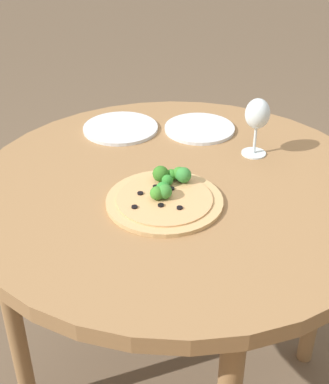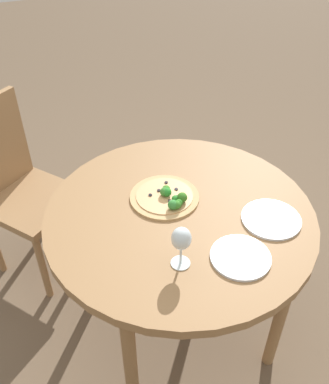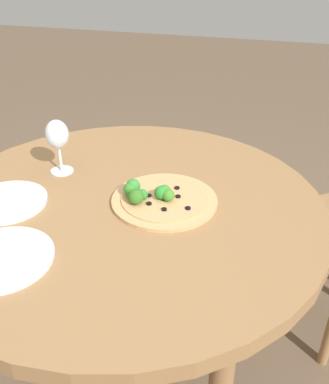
% 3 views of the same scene
% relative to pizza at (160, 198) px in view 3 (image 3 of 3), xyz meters
% --- Properties ---
extents(ground_plane, '(12.00, 12.00, 0.00)m').
position_rel_pizza_xyz_m(ground_plane, '(0.02, -0.09, -0.77)').
color(ground_plane, brown).
extents(dining_table, '(1.03, 1.03, 0.75)m').
position_rel_pizza_xyz_m(dining_table, '(0.02, -0.09, -0.09)').
color(dining_table, olive).
rests_on(dining_table, ground_plane).
extents(pizza, '(0.27, 0.27, 0.05)m').
position_rel_pizza_xyz_m(pizza, '(0.00, 0.00, 0.00)').
color(pizza, tan).
rests_on(pizza, dining_table).
extents(wine_glass, '(0.07, 0.07, 0.16)m').
position_rel_pizza_xyz_m(wine_glass, '(-0.08, -0.32, 0.10)').
color(wine_glass, silver).
rests_on(wine_glass, dining_table).
extents(plate_near, '(0.21, 0.21, 0.01)m').
position_rel_pizza_xyz_m(plate_near, '(0.12, -0.38, -0.01)').
color(plate_near, silver).
rests_on(plate_near, dining_table).
extents(plate_far, '(0.22, 0.22, 0.01)m').
position_rel_pizza_xyz_m(plate_far, '(0.32, -0.25, -0.01)').
color(plate_far, silver).
rests_on(plate_far, dining_table).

